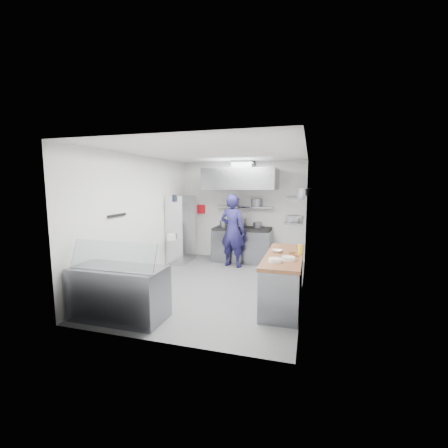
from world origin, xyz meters
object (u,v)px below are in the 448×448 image
(gas_range, at_px, (242,246))
(chef, at_px, (233,231))
(wire_rack, at_px, (181,229))
(display_case, at_px, (119,293))

(gas_range, bearing_deg, chef, -102.23)
(wire_rack, bearing_deg, gas_range, 17.94)
(chef, height_order, display_case, chef)
(chef, height_order, wire_rack, chef)
(gas_range, height_order, chef, chef)
(chef, xyz_separation_m, display_case, (-0.97, -3.51, -0.53))
(gas_range, relative_size, wire_rack, 0.86)
(gas_range, distance_m, chef, 0.79)
(gas_range, relative_size, display_case, 1.07)
(gas_range, xyz_separation_m, chef, (-0.13, -0.59, 0.51))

